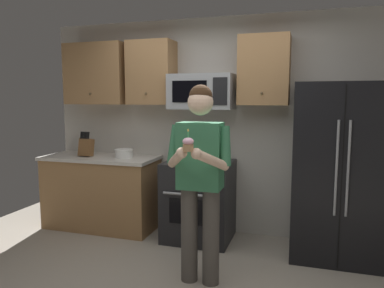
# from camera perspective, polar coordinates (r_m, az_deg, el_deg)

# --- Properties ---
(wall_back) EXTENTS (4.40, 0.10, 2.60)m
(wall_back) POSITION_cam_1_polar(r_m,az_deg,el_deg) (4.54, 4.30, 2.70)
(wall_back) COLOR beige
(wall_back) RESTS_ON ground
(oven_range) EXTENTS (0.76, 0.70, 0.93)m
(oven_range) POSITION_cam_1_polar(r_m,az_deg,el_deg) (4.35, 1.06, -8.71)
(oven_range) COLOR black
(oven_range) RESTS_ON ground
(microwave) EXTENTS (0.74, 0.41, 0.40)m
(microwave) POSITION_cam_1_polar(r_m,az_deg,el_deg) (4.30, 1.55, 8.08)
(microwave) COLOR #9EA0A5
(refrigerator) EXTENTS (0.90, 0.75, 1.80)m
(refrigerator) POSITION_cam_1_polar(r_m,az_deg,el_deg) (4.06, 21.72, -3.99)
(refrigerator) COLOR black
(refrigerator) RESTS_ON ground
(cabinet_row_upper) EXTENTS (2.78, 0.36, 0.76)m
(cabinet_row_upper) POSITION_cam_1_polar(r_m,az_deg,el_deg) (4.55, -5.37, 10.89)
(cabinet_row_upper) COLOR #9E7247
(counter_left) EXTENTS (1.44, 0.66, 0.92)m
(counter_left) POSITION_cam_1_polar(r_m,az_deg,el_deg) (4.88, -13.79, -7.16)
(counter_left) COLOR #9E7247
(counter_left) RESTS_ON ground
(knife_block) EXTENTS (0.16, 0.15, 0.32)m
(knife_block) POSITION_cam_1_polar(r_m,az_deg,el_deg) (4.82, -16.05, -0.44)
(knife_block) COLOR brown
(knife_block) RESTS_ON counter_left
(bowl_large_white) EXTENTS (0.23, 0.23, 0.11)m
(bowl_large_white) POSITION_cam_1_polar(r_m,az_deg,el_deg) (4.60, -10.50, -1.40)
(bowl_large_white) COLOR white
(bowl_large_white) RESTS_ON counter_left
(person) EXTENTS (0.60, 0.48, 1.76)m
(person) POSITION_cam_1_polar(r_m,az_deg,el_deg) (3.21, 1.22, -4.59)
(person) COLOR #4C4742
(person) RESTS_ON ground
(cupcake) EXTENTS (0.09, 0.09, 0.17)m
(cupcake) POSITION_cam_1_polar(r_m,az_deg,el_deg) (2.85, -0.60, -0.03)
(cupcake) COLOR #A87F56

